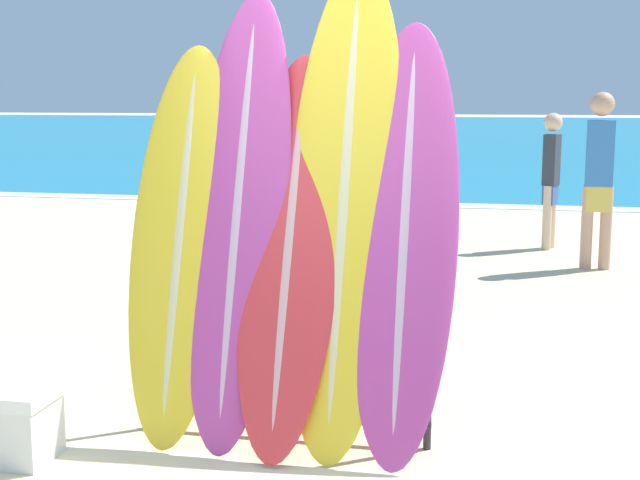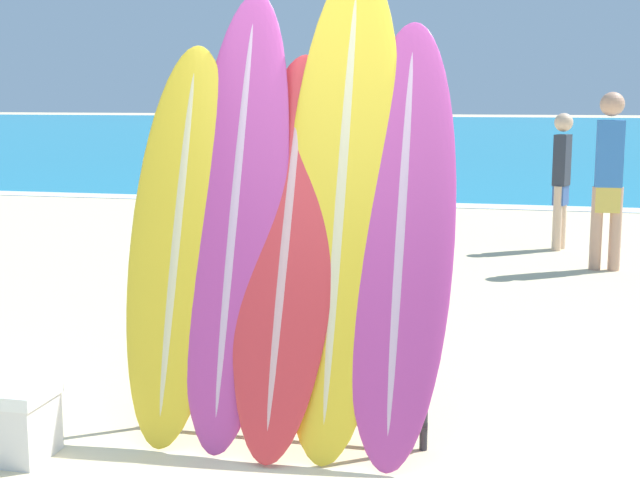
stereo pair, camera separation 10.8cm
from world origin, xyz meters
name	(u,v)px [view 1 (the left image)]	position (x,y,z in m)	size (l,w,h in m)	color
ocean_water	(493,132)	(0.00, 40.08, 0.00)	(120.00, 60.00, 0.01)	teal
surfboard_rack	(288,349)	(-0.34, 0.78, 0.48)	(1.47, 0.04, 0.89)	#28282D
surfboard_slot_0	(181,241)	(-0.91, 0.79, 1.01)	(0.53, 0.74, 2.02)	yellow
surfboard_slot_1	(239,214)	(-0.61, 0.84, 1.15)	(0.52, 0.88, 2.30)	#B23D8E
surfboard_slot_2	(290,249)	(-0.33, 0.79, 0.99)	(0.52, 0.90, 1.98)	red
surfboard_slot_3	(344,201)	(-0.07, 0.88, 1.23)	(0.58, 0.93, 2.45)	yellow
surfboard_slot_4	(405,237)	(0.24, 0.83, 1.06)	(0.53, 0.85, 2.13)	#B23D8E
person_near_water	(551,175)	(1.21, 6.97, 0.85)	(0.21, 0.26, 1.55)	beige
person_mid_beach	(599,174)	(1.62, 5.82, 0.97)	(0.30, 0.24, 1.78)	tan
person_far_left	(381,161)	(-0.75, 7.06, 0.97)	(0.30, 0.24, 1.78)	tan
person_far_right	(425,149)	(-0.46, 9.55, 0.98)	(0.30, 0.24, 1.79)	#A87A5B
cooler_box	(0,422)	(-1.65, 0.24, 0.18)	(0.53, 0.33, 0.36)	silver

